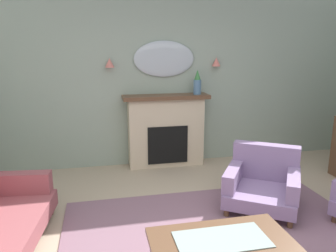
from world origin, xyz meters
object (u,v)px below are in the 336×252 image
Objects in this scene: wall_mirror at (164,59)px; armchair_near_fireplace at (263,182)px; wall_sconce_left at (110,63)px; fireplace at (166,131)px; wall_sconce_right at (216,62)px; coffee_table at (221,246)px; mantel_vase_centre at (197,83)px.

armchair_near_fireplace is at bearing -64.53° from wall_mirror.
wall_mirror is 0.85× the size of armchair_near_fireplace.
armchair_near_fireplace is at bearing -45.53° from wall_sconce_left.
wall_sconce_right is at bearing 6.16° from fireplace.
fireplace is 1.42× the size of wall_mirror.
armchair_near_fireplace is at bearing 50.83° from coffee_table.
mantel_vase_centre is at bearing 102.18° from armchair_near_fireplace.
coffee_table is at bearing -77.10° from wall_sconce_left.
armchair_near_fireplace is (0.85, -1.64, -0.27)m from fireplace.
wall_mirror is 0.87× the size of coffee_table.
wall_sconce_right is 2.20m from armchair_near_fireplace.
wall_mirror is 0.85m from wall_sconce_right.
wall_mirror is 0.85m from wall_sconce_left.
coffee_table is at bearing -108.90° from wall_sconce_right.
wall_sconce_left is at bearing 102.90° from coffee_table.
armchair_near_fireplace is (-0.00, -1.73, -1.35)m from wall_sconce_right.
wall_sconce_right is at bearing 18.92° from mantel_vase_centre.
coffee_table is at bearing -93.19° from wall_mirror.
mantel_vase_centre is at bearing -5.08° from wall_sconce_left.
wall_sconce_right is (1.70, 0.00, 0.00)m from wall_sconce_left.
wall_sconce_left is 0.12× the size of armchair_near_fireplace.
mantel_vase_centre is 0.49m from wall_sconce_right.
wall_sconce_left reaches higher than fireplace.
wall_mirror is at bearing 115.47° from armchair_near_fireplace.
wall_sconce_right reaches higher than coffee_table.
fireplace is 1.24× the size of coffee_table.
wall_sconce_right is 0.13× the size of coffee_table.
wall_sconce_left and wall_sconce_right have the same top height.
wall_sconce_left is 2.78m from armchair_near_fireplace.
mantel_vase_centre is 1.39m from wall_sconce_left.
fireplace is 9.71× the size of wall_sconce_left.
mantel_vase_centre is at bearing 76.82° from coffee_table.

